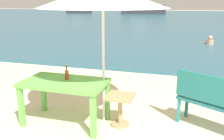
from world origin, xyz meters
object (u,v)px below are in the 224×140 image
object	(u,v)px
side_table_wood	(120,106)
boat_fishing_trawler	(143,8)
swimmer_person	(210,41)
picnic_table_green	(65,87)
bench_teal_center	(213,100)
beer_bottle_amber	(67,74)
boat_ferry	(79,10)

from	to	relation	value
side_table_wood	boat_fishing_trawler	xyz separation A→B (m)	(-6.21, 36.50, 0.61)
boat_fishing_trawler	swimmer_person	bearing A→B (deg)	-73.49
picnic_table_green	bench_teal_center	size ratio (longest dim) A/B	1.14
picnic_table_green	swimmer_person	bearing A→B (deg)	72.22
picnic_table_green	beer_bottle_amber	xyz separation A→B (m)	(0.01, 0.08, 0.20)
picnic_table_green	swimmer_person	size ratio (longest dim) A/B	3.41
side_table_wood	swimmer_person	distance (m)	9.07
beer_bottle_amber	picnic_table_green	bearing A→B (deg)	-94.69
side_table_wood	bench_teal_center	world-z (taller)	bench_teal_center
bench_teal_center	boat_fishing_trawler	size ratio (longest dim) A/B	0.18
side_table_wood	swimmer_person	xyz separation A→B (m)	(1.98, 8.85, -0.11)
picnic_table_green	bench_teal_center	distance (m)	2.42
side_table_wood	boat_ferry	distance (m)	39.26
beer_bottle_amber	boat_fishing_trawler	xyz separation A→B (m)	(-5.30, 36.60, 0.11)
beer_bottle_amber	bench_teal_center	size ratio (longest dim) A/B	0.22
bench_teal_center	picnic_table_green	bearing A→B (deg)	-170.20
side_table_wood	bench_teal_center	distance (m)	1.49
side_table_wood	bench_teal_center	size ratio (longest dim) A/B	0.44
side_table_wood	bench_teal_center	xyz separation A→B (m)	(1.46, 0.23, 0.19)
picnic_table_green	boat_fishing_trawler	size ratio (longest dim) A/B	0.21
side_table_wood	boat_fishing_trawler	world-z (taller)	boat_fishing_trawler
picnic_table_green	boat_ferry	size ratio (longest dim) A/B	0.34
picnic_table_green	beer_bottle_amber	size ratio (longest dim) A/B	5.28
swimmer_person	boat_fishing_trawler	world-z (taller)	boat_fishing_trawler
beer_bottle_amber	boat_fishing_trawler	size ratio (longest dim) A/B	0.04
swimmer_person	boat_ferry	size ratio (longest dim) A/B	0.10
bench_teal_center	swimmer_person	size ratio (longest dim) A/B	3.00
side_table_wood	swimmer_person	world-z (taller)	side_table_wood
boat_fishing_trawler	boat_ferry	world-z (taller)	boat_fishing_trawler
bench_teal_center	swimmer_person	world-z (taller)	bench_teal_center
side_table_wood	boat_ferry	bearing A→B (deg)	115.29
side_table_wood	swimmer_person	size ratio (longest dim) A/B	1.32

